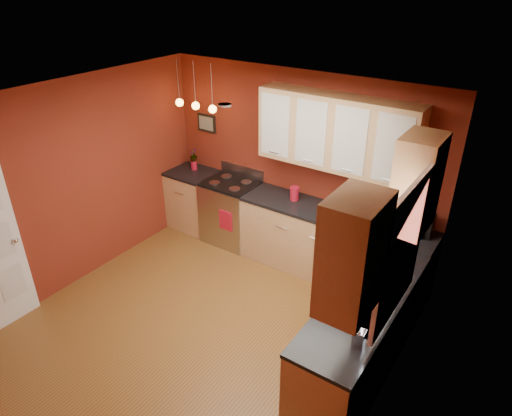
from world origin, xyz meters
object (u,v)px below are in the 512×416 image
Objects in this scene: red_canister at (294,193)px; gas_range at (231,211)px; soap_pump at (360,334)px; coffee_maker at (424,226)px; sink at (360,310)px.

gas_range is at bearing -176.81° from red_canister.
coffee_maker is at bearing 91.96° from soap_pump.
red_canister is 1.69m from coffee_maker.
soap_pump is (2.79, -1.93, 0.56)m from gas_range.
gas_range is 1.17m from red_canister.
red_canister is at bearing 135.70° from sink.
gas_range is 5.93× the size of red_canister.
red_canister reaches higher than gas_range.
soap_pump is at bearing -48.51° from red_canister.
soap_pump is (0.07, -2.03, -0.02)m from coffee_maker.
gas_range is 3.05m from sink.
sink is 3.34× the size of soap_pump.
red_canister is at bearing 131.49° from soap_pump.
sink is 0.48m from soap_pump.
red_canister is (-1.60, 1.56, 0.12)m from sink.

